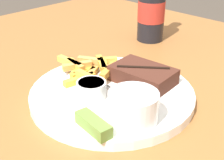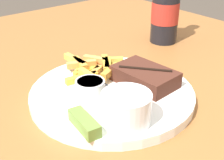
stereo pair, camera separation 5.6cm
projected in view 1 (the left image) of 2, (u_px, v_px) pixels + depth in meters
name	position (u px, v px, depth m)	size (l,w,h in m)	color
dining_table	(112.00, 130.00, 0.61)	(1.29, 1.16, 0.75)	#935B2D
dinner_plate	(112.00, 94.00, 0.58)	(0.30, 0.30, 0.02)	white
steak_portion	(143.00, 75.00, 0.59)	(0.12, 0.08, 0.03)	#472319
fries_pile	(88.00, 68.00, 0.62)	(0.14, 0.15, 0.02)	gold
coleslaw_cup	(133.00, 105.00, 0.47)	(0.08, 0.08, 0.05)	white
dipping_sauce_cup	(91.00, 88.00, 0.54)	(0.05, 0.05, 0.03)	silver
pickle_spear	(93.00, 125.00, 0.46)	(0.07, 0.03, 0.02)	olive
fork_utensil	(80.00, 77.00, 0.61)	(0.13, 0.03, 0.00)	#B7B7BC
knife_utensil	(129.00, 82.00, 0.59)	(0.08, 0.16, 0.01)	#B7B7BC
beer_bottle	(151.00, 10.00, 0.82)	(0.07, 0.07, 0.23)	black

